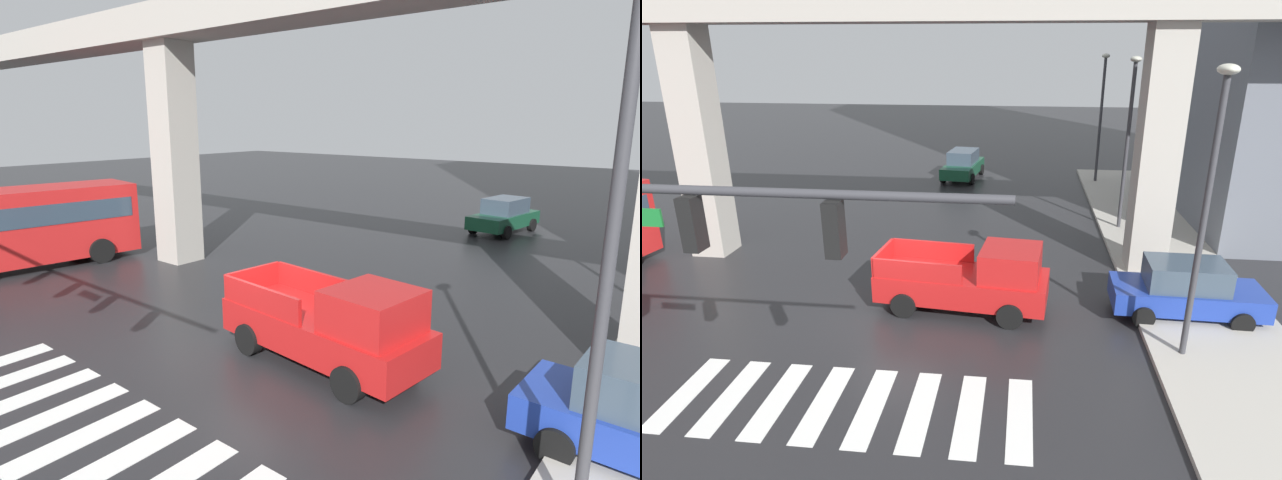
{
  "view_description": "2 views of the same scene",
  "coord_description": "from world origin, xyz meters",
  "views": [
    {
      "loc": [
        9.06,
        -8.66,
        5.5
      ],
      "look_at": [
        -0.91,
        3.86,
        1.86
      ],
      "focal_mm": 29.76,
      "sensor_mm": 36.0,
      "label": 1
    },
    {
      "loc": [
        3.7,
        -14.24,
        7.57
      ],
      "look_at": [
        1.73,
        2.62,
        1.37
      ],
      "focal_mm": 29.72,
      "sensor_mm": 36.0,
      "label": 2
    }
  ],
  "objects": [
    {
      "name": "street_lamp_near_corner",
      "position": [
        7.97,
        -1.84,
        4.56
      ],
      "size": [
        0.44,
        0.7,
        7.24
      ],
      "color": "#38383D",
      "rests_on": "ground"
    },
    {
      "name": "crosswalk_stripes",
      "position": [
        0.0,
        -4.7,
        0.01
      ],
      "size": [
        8.25,
        2.8,
        0.01
      ],
      "color": "silver",
      "rests_on": "ground"
    },
    {
      "name": "elevated_overpass",
      "position": [
        0.0,
        3.97,
        8.09
      ],
      "size": [
        57.62,
        1.94,
        9.51
      ],
      "color": "#ADA89E",
      "rests_on": "ground"
    },
    {
      "name": "ground_plane",
      "position": [
        0.0,
        0.0,
        0.0
      ],
      "size": [
        120.0,
        120.0,
        0.0
      ],
      "primitive_type": "plane",
      "color": "#232326"
    },
    {
      "name": "pickup_truck",
      "position": [
        2.32,
        0.24,
        0.99
      ],
      "size": [
        5.27,
        2.47,
        2.08
      ],
      "color": "red",
      "rests_on": "ground"
    },
    {
      "name": "sedan_dark_green",
      "position": [
        0.08,
        17.3,
        0.85
      ],
      "size": [
        2.38,
        4.49,
        1.72
      ],
      "color": "#14472D",
      "rests_on": "ground"
    }
  ]
}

